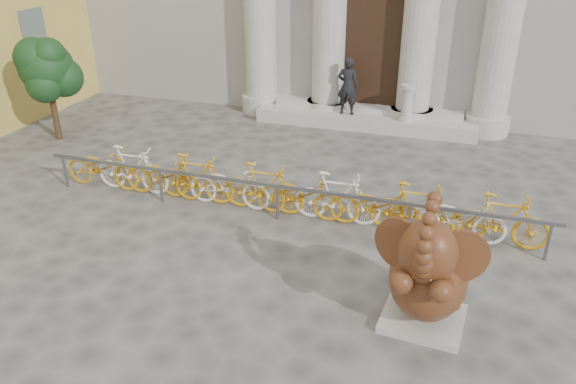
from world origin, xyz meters
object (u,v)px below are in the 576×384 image
(elephant_statue, at_px, (428,276))
(bike_rack, at_px, (281,190))
(tree, at_px, (47,69))
(pedestrian, at_px, (348,86))

(elephant_statue, relative_size, bike_rack, 0.23)
(tree, relative_size, pedestrian, 1.70)
(pedestrian, bearing_deg, elephant_statue, 107.88)
(bike_rack, relative_size, pedestrian, 6.38)
(elephant_statue, distance_m, pedestrian, 8.45)
(bike_rack, relative_size, tree, 3.76)
(elephant_statue, xyz_separation_m, tree, (-9.76, 4.69, 1.02))
(pedestrian, bearing_deg, bike_rack, 86.88)
(bike_rack, distance_m, pedestrian, 5.43)
(bike_rack, bearing_deg, pedestrian, 88.67)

